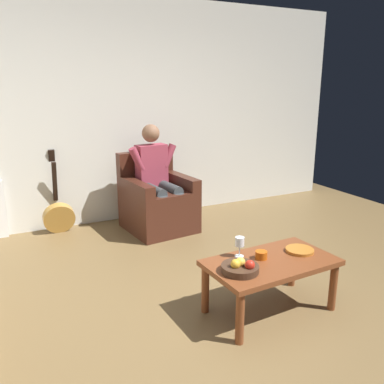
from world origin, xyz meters
The scene contains 10 objects.
ground_plane centered at (0.00, 0.00, 0.00)m, with size 6.95×6.95×0.00m, color brown.
wall_back centered at (0.00, -2.74, 1.37)m, with size 6.19×0.06×2.73m, color silver.
armchair centered at (-0.14, -2.15, 0.32)m, with size 0.80×0.85×0.91m.
person_seated centered at (-0.14, -2.14, 0.67)m, with size 0.63×0.64×1.25m.
coffee_table centered at (-0.24, -0.05, 0.36)m, with size 1.01×0.60×0.42m.
guitar centered at (0.95, -2.54, 0.22)m, with size 0.36×0.30×0.97m.
wine_glass_near centered at (-0.06, -0.21, 0.53)m, with size 0.07×0.07×0.16m.
fruit_bowl centered at (0.07, 0.01, 0.46)m, with size 0.27×0.27×0.11m.
decorative_dish centered at (-0.54, -0.08, 0.44)m, with size 0.22×0.22×0.02m, color #B16722.
candle_jar centered at (-0.19, -0.11, 0.45)m, with size 0.09×0.09×0.06m, color #B54F0F.
Camera 1 is at (1.52, 2.19, 1.71)m, focal length 37.65 mm.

